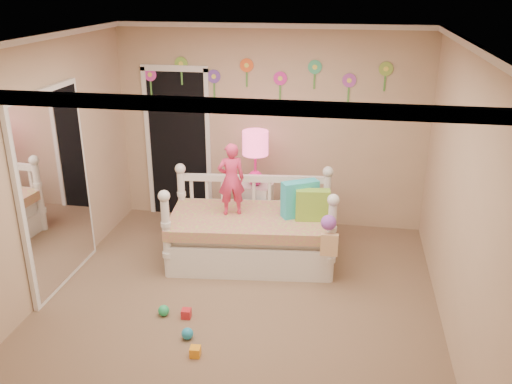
% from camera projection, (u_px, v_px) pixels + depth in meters
% --- Properties ---
extents(floor, '(4.00, 4.50, 0.01)m').
position_uv_depth(floor, '(236.00, 311.00, 5.41)').
color(floor, '#7F684C').
rests_on(floor, ground).
extents(ceiling, '(4.00, 4.50, 0.01)m').
position_uv_depth(ceiling, '(232.00, 43.00, 4.46)').
color(ceiling, white).
rests_on(ceiling, floor).
extents(back_wall, '(4.00, 0.01, 2.60)m').
position_uv_depth(back_wall, '(270.00, 128.00, 7.00)').
color(back_wall, tan).
rests_on(back_wall, floor).
extents(left_wall, '(0.01, 4.50, 2.60)m').
position_uv_depth(left_wall, '(33.00, 177.00, 5.25)').
color(left_wall, tan).
rests_on(left_wall, floor).
extents(right_wall, '(0.01, 4.50, 2.60)m').
position_uv_depth(right_wall, '(463.00, 204.00, 4.62)').
color(right_wall, tan).
rests_on(right_wall, floor).
extents(crown_molding, '(4.00, 4.50, 0.06)m').
position_uv_depth(crown_molding, '(232.00, 46.00, 4.47)').
color(crown_molding, white).
rests_on(crown_molding, ceiling).
extents(daybed, '(1.98, 1.21, 1.02)m').
position_uv_depth(daybed, '(251.00, 220.00, 6.22)').
color(daybed, white).
rests_on(daybed, floor).
extents(pillow_turquoise, '(0.43, 0.34, 0.42)m').
position_uv_depth(pillow_turquoise, '(300.00, 199.00, 6.12)').
color(pillow_turquoise, '#29BDD0').
rests_on(pillow_turquoise, daybed).
extents(pillow_lime, '(0.39, 0.18, 0.36)m').
position_uv_depth(pillow_lime, '(313.00, 205.00, 6.02)').
color(pillow_lime, '#86BE39').
rests_on(pillow_lime, daybed).
extents(child, '(0.36, 0.30, 0.84)m').
position_uv_depth(child, '(231.00, 179.00, 6.09)').
color(child, '#E83467').
rests_on(child, daybed).
extents(nightstand, '(0.44, 0.37, 0.66)m').
position_uv_depth(nightstand, '(255.00, 209.00, 6.96)').
color(nightstand, white).
rests_on(nightstand, floor).
extents(table_lamp, '(0.32, 0.32, 0.70)m').
position_uv_depth(table_lamp, '(255.00, 150.00, 6.67)').
color(table_lamp, '#E81F8C').
rests_on(table_lamp, nightstand).
extents(closet_doorway, '(0.90, 0.04, 2.07)m').
position_uv_depth(closet_doorway, '(178.00, 143.00, 7.28)').
color(closet_doorway, black).
rests_on(closet_doorway, back_wall).
extents(flower_decals, '(3.40, 0.02, 0.50)m').
position_uv_depth(flower_decals, '(263.00, 78.00, 6.77)').
color(flower_decals, '#B2668C').
rests_on(flower_decals, back_wall).
extents(mirror_closet, '(0.07, 1.30, 2.10)m').
position_uv_depth(mirror_closet, '(56.00, 190.00, 5.61)').
color(mirror_closet, white).
rests_on(mirror_closet, left_wall).
extents(hanging_bag, '(0.20, 0.16, 0.36)m').
position_uv_depth(hanging_bag, '(328.00, 237.00, 5.56)').
color(hanging_bag, beige).
rests_on(hanging_bag, daybed).
extents(toy_scatter, '(1.22, 1.50, 0.11)m').
position_uv_depth(toy_scatter, '(165.00, 331.00, 5.00)').
color(toy_scatter, '#996666').
rests_on(toy_scatter, floor).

